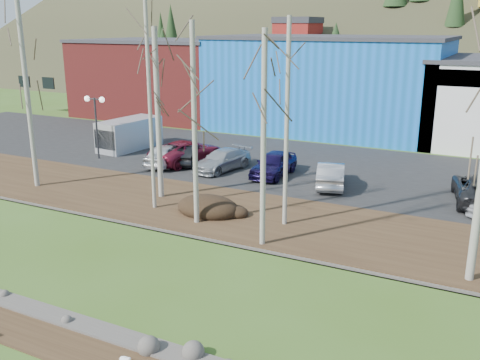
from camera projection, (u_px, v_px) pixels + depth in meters
The scene contains 24 objects.
near_bank_rocks at pixel (143, 345), 15.98m from camera, with size 80.00×0.80×0.50m, color #47423D, non-canonical shape.
river at pixel (211, 288), 19.48m from camera, with size 80.00×8.00×0.90m, color black, non-canonical shape.
far_bank_rocks at pixel (259, 247), 22.99m from camera, with size 80.00×0.80×0.46m, color #47423D, non-canonical shape.
far_bank at pixel (287, 222), 25.71m from camera, with size 80.00×7.00×0.15m, color #382616.
parking_lot at pixel (348, 171), 34.69m from camera, with size 80.00×14.00×0.14m, color black.
building_brick at pixel (164, 77), 56.06m from camera, with size 16.32×12.24×7.80m.
building_blue at pixel (329, 83), 48.14m from camera, with size 20.40×12.24×8.30m.
seagull at pixel (125, 360), 14.97m from camera, with size 0.46×0.21×0.33m.
dirt_mound at pixel (208, 207), 26.73m from camera, with size 3.30×2.33×0.65m, color black.
birch_0 at pixel (27, 95), 29.88m from camera, with size 0.28×0.28×10.58m.
birch_1 at pixel (150, 108), 26.18m from camera, with size 0.19×0.19×10.28m.
birch_2 at pixel (158, 115), 28.13m from camera, with size 0.29×0.29×9.02m.
birch_3 at pixel (194, 126), 24.26m from camera, with size 0.24×0.24×9.28m.
birch_4 at pixel (287, 125), 24.02m from camera, with size 0.21×0.21×9.47m.
birch_5 at pixel (263, 142), 21.79m from camera, with size 0.23×0.23×8.97m.
street_lamp at pixel (95, 110), 36.77m from camera, with size 1.67×0.43×4.38m.
car_0 at pixel (166, 154), 35.76m from camera, with size 1.73×4.29×1.46m, color white.
car_1 at pixel (189, 154), 36.25m from camera, with size 1.37×3.94×1.30m, color black.
car_2 at pixel (187, 152), 36.42m from camera, with size 2.53×5.49×1.52m, color maroon.
car_3 at pixel (222, 160), 34.57m from camera, with size 1.85×4.55×1.32m, color #9FA4A8.
car_4 at pixel (274, 164), 33.22m from camera, with size 1.80×4.47×1.52m, color #191041.
car_5 at pixel (331, 174), 31.04m from camera, with size 1.53×4.38×1.44m, color #A9A9AB.
car_6 at pixel (480, 189), 28.19m from camera, with size 2.49×5.40×1.50m, color #28282B.
van_grey at pixel (128, 134), 40.26m from camera, with size 2.59×5.32×2.25m.
Camera 1 is at (8.94, -8.01, 9.22)m, focal length 40.00 mm.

